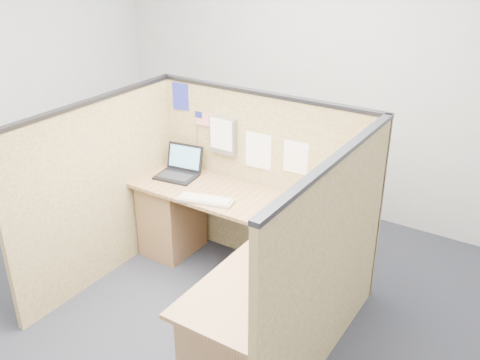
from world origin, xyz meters
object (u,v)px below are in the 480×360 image
Objects in this scene: laptop at (181,168)px; l_desk at (235,264)px; keyboard at (206,200)px; mouse at (289,223)px.

l_desk is at bearing -37.09° from laptop.
l_desk is 5.22× the size of laptop.
laptop is at bearing 133.79° from keyboard.
laptop is 0.57m from keyboard.
keyboard is 0.74m from mouse.
mouse reaches higher than l_desk.
keyboard is at bearing 154.69° from l_desk.
laptop is (-0.88, 0.49, 0.40)m from l_desk.
keyboard is (0.48, -0.30, -0.05)m from laptop.
mouse is at bearing 31.38° from l_desk.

